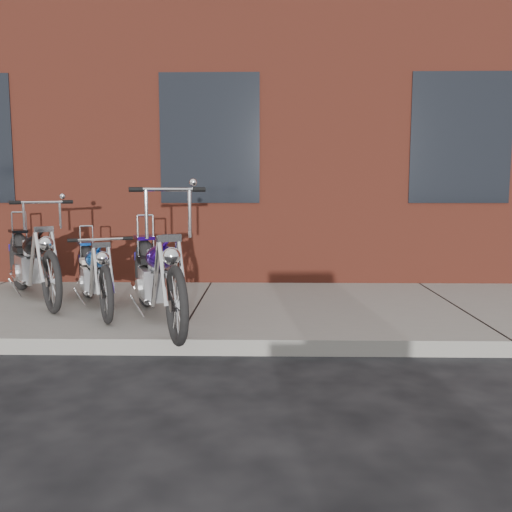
{
  "coord_description": "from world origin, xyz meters",
  "views": [
    {
      "loc": [
        0.81,
        -4.72,
        1.49
      ],
      "look_at": [
        0.69,
        0.8,
        0.81
      ],
      "focal_mm": 38.0,
      "sensor_mm": 36.0,
      "label": 1
    }
  ],
  "objects": [
    {
      "name": "ground",
      "position": [
        0.0,
        0.0,
        0.0
      ],
      "size": [
        120.0,
        120.0,
        0.0
      ],
      "primitive_type": "plane",
      "color": "#2F2F30",
      "rests_on": "ground"
    },
    {
      "name": "sidewalk",
      "position": [
        0.0,
        1.5,
        0.07
      ],
      "size": [
        22.0,
        3.0,
        0.15
      ],
      "primitive_type": "cube",
      "color": "gray",
      "rests_on": "ground"
    },
    {
      "name": "building_brick",
      "position": [
        0.0,
        8.0,
        4.0
      ],
      "size": [
        22.0,
        10.0,
        8.0
      ],
      "primitive_type": "cube",
      "color": "maroon",
      "rests_on": "ground"
    },
    {
      "name": "chopper_purple",
      "position": [
        -0.3,
        0.67,
        0.59
      ],
      "size": [
        1.01,
        2.3,
        1.36
      ],
      "rotation": [
        0.0,
        0.0,
        -1.2
      ],
      "color": "black",
      "rests_on": "sidewalk"
    },
    {
      "name": "chopper_blue",
      "position": [
        -1.14,
        1.28,
        0.52
      ],
      "size": [
        0.98,
        1.91,
        0.9
      ],
      "rotation": [
        0.0,
        0.0,
        -1.12
      ],
      "color": "black",
      "rests_on": "sidewalk"
    },
    {
      "name": "chopper_third",
      "position": [
        -2.05,
        1.76,
        0.58
      ],
      "size": [
        1.48,
        2.03,
        1.22
      ],
      "rotation": [
        0.0,
        0.0,
        -0.95
      ],
      "color": "black",
      "rests_on": "sidewalk"
    }
  ]
}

